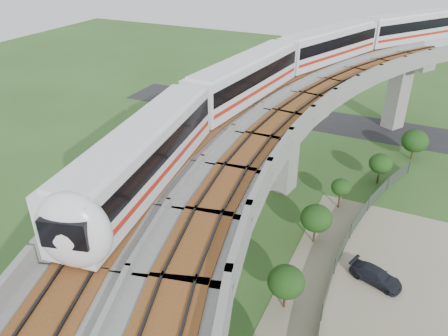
{
  "coord_description": "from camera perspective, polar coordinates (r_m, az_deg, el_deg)",
  "views": [
    {
      "loc": [
        11.63,
        -26.6,
        23.25
      ],
      "look_at": [
        -0.54,
        -0.58,
        7.5
      ],
      "focal_mm": 35.0,
      "sensor_mm": 36.0,
      "label": 1
    }
  ],
  "objects": [
    {
      "name": "asphalt_road",
      "position": [
        62.28,
        12.55,
        6.12
      ],
      "size": [
        60.0,
        8.0,
        0.03
      ],
      "primitive_type": "cube",
      "color": "#232326",
      "rests_on": "ground"
    },
    {
      "name": "viaduct",
      "position": [
        31.14,
        7.79,
        1.33
      ],
      "size": [
        19.58,
        73.98,
        11.4
      ],
      "color": "#99968E",
      "rests_on": "ground"
    },
    {
      "name": "tree_2",
      "position": [
        41.91,
        15.04,
        -2.45
      ],
      "size": [
        1.84,
        1.84,
        3.03
      ],
      "color": "#382314",
      "rests_on": "ground"
    },
    {
      "name": "ground",
      "position": [
        37.19,
        1.16,
        -9.96
      ],
      "size": [
        160.0,
        160.0,
        0.0
      ],
      "primitive_type": "plane",
      "color": "#335020",
      "rests_on": "ground"
    },
    {
      "name": "tree_3",
      "position": [
        36.79,
        11.96,
        -6.43
      ],
      "size": [
        2.63,
        2.63,
        3.57
      ],
      "color": "#382314",
      "rests_on": "ground"
    },
    {
      "name": "metro_train",
      "position": [
        42.13,
        10.93,
        13.18
      ],
      "size": [
        18.27,
        59.84,
        3.64
      ],
      "color": "silver",
      "rests_on": "ground"
    },
    {
      "name": "fence",
      "position": [
        34.89,
        16.35,
        -12.85
      ],
      "size": [
        3.87,
        38.73,
        1.5
      ],
      "color": "#2D382D",
      "rests_on": "ground"
    },
    {
      "name": "dirt_lot",
      "position": [
        33.92,
        22.86,
        -17.39
      ],
      "size": [
        18.0,
        26.0,
        0.04
      ],
      "primitive_type": "cube",
      "color": "gray",
      "rests_on": "ground"
    },
    {
      "name": "tree_0",
      "position": [
        53.75,
        23.66,
        3.26
      ],
      "size": [
        2.97,
        2.97,
        3.56
      ],
      "color": "#382314",
      "rests_on": "ground"
    },
    {
      "name": "tree_4",
      "position": [
        30.71,
        8.11,
        -14.49
      ],
      "size": [
        2.57,
        2.57,
        3.45
      ],
      "color": "#382314",
      "rests_on": "ground"
    },
    {
      "name": "car_dark",
      "position": [
        35.3,
        19.22,
        -13.13
      ],
      "size": [
        4.22,
        2.73,
        1.14
      ],
      "primitive_type": "imported",
      "rotation": [
        0.0,
        0.0,
        1.26
      ],
      "color": "black",
      "rests_on": "dirt_lot"
    },
    {
      "name": "tree_1",
      "position": [
        47.13,
        19.79,
        0.55
      ],
      "size": [
        2.36,
        2.36,
        3.34
      ],
      "color": "#382314",
      "rests_on": "ground"
    }
  ]
}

